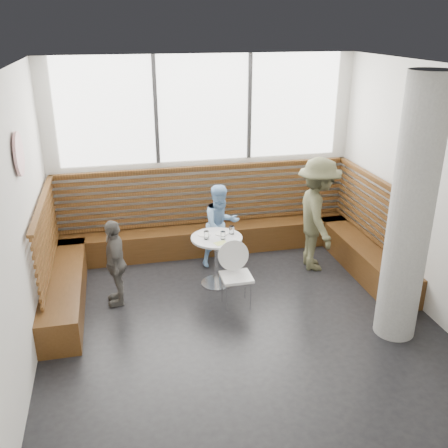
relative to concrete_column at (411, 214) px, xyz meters
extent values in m
cube|color=silver|center=(-1.85, 0.60, 0.00)|extent=(5.00, 5.00, 3.20)
cube|color=black|center=(-1.85, 0.60, -1.60)|extent=(5.00, 5.00, 0.01)
cube|color=white|center=(-1.85, 0.60, 1.60)|extent=(5.00, 5.00, 0.01)
cube|color=white|center=(-1.85, 3.08, 0.77)|extent=(4.50, 0.02, 1.65)
cube|color=#3F3F42|center=(-2.60, 3.06, 0.77)|extent=(0.06, 0.04, 1.65)
cube|color=#3F3F42|center=(-1.10, 3.06, 0.77)|extent=(0.06, 0.04, 1.65)
cube|color=#462A11|center=(-1.85, 2.85, -1.38)|extent=(5.00, 0.50, 0.45)
cube|color=#462A11|center=(-4.10, 1.85, -1.38)|extent=(0.50, 2.50, 0.45)
cube|color=#462A11|center=(0.40, 1.85, -1.38)|extent=(0.50, 2.50, 0.45)
cube|color=#4B2D12|center=(-1.85, 3.02, -0.65)|extent=(4.88, 0.08, 0.98)
cube|color=#4B2D12|center=(-4.27, 1.85, -0.65)|extent=(0.08, 2.38, 0.98)
cube|color=#4B2D12|center=(0.57, 1.85, -0.65)|extent=(0.08, 2.38, 0.98)
cylinder|color=gray|center=(0.00, 0.00, 0.00)|extent=(0.50, 0.50, 3.20)
cylinder|color=white|center=(-4.31, 1.00, 0.70)|extent=(0.03, 0.50, 0.50)
cylinder|color=silver|center=(-1.94, 1.69, -1.59)|extent=(0.47, 0.47, 0.03)
cylinder|color=silver|center=(-1.94, 1.69, -1.22)|extent=(0.07, 0.07, 0.74)
cylinder|color=#B7B7BA|center=(-1.94, 1.69, -0.85)|extent=(0.75, 0.75, 0.03)
cube|color=white|center=(-1.80, 1.04, -1.16)|extent=(0.41, 0.39, 0.04)
cylinder|color=white|center=(-1.80, 1.22, -0.92)|extent=(0.43, 0.10, 0.43)
cylinder|color=silver|center=(-1.97, 0.90, -1.39)|extent=(0.02, 0.02, 0.42)
cylinder|color=silver|center=(-1.64, 0.90, -1.39)|extent=(0.02, 0.02, 0.42)
cylinder|color=silver|center=(-1.97, 1.19, -1.39)|extent=(0.02, 0.02, 0.42)
cylinder|color=silver|center=(-1.64, 1.19, -1.39)|extent=(0.02, 0.02, 0.42)
imported|color=brown|center=(-0.31, 1.91, -0.71)|extent=(0.82, 1.24, 1.79)
imported|color=#86B7E9|center=(-1.73, 2.35, -0.94)|extent=(0.78, 0.69, 1.33)
imported|color=#605C57|center=(-3.39, 1.50, -0.99)|extent=(0.30, 0.72, 1.23)
cylinder|color=white|center=(-2.10, 1.81, -0.83)|extent=(0.19, 0.19, 0.01)
cylinder|color=white|center=(-1.85, 1.79, -0.83)|extent=(0.18, 0.18, 0.01)
cylinder|color=white|center=(-2.09, 1.66, -0.77)|extent=(0.08, 0.08, 0.12)
cylinder|color=white|center=(-1.86, 1.61, -0.78)|extent=(0.07, 0.07, 0.12)
cylinder|color=white|center=(-1.70, 1.76, -0.77)|extent=(0.08, 0.08, 0.12)
cube|color=#A5C64C|center=(-1.92, 1.47, -0.83)|extent=(0.21, 0.18, 0.00)
camera|label=1|loc=(-3.28, -4.75, 2.07)|focal=40.00mm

